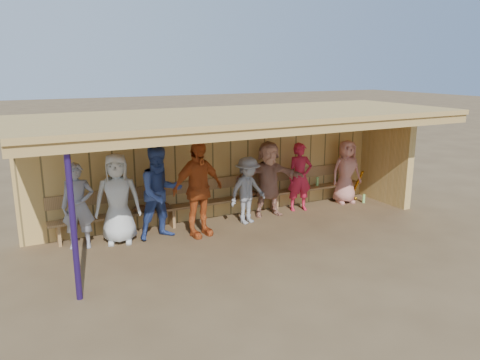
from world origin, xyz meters
name	(u,v)px	position (x,y,z in m)	size (l,w,h in m)	color
ground	(248,232)	(0.00, 0.00, 0.00)	(90.00, 90.00, 0.00)	brown
player_a	(78,206)	(-3.24, 0.72, 0.83)	(0.60, 0.40, 1.65)	gray
player_b	(118,199)	(-2.51, 0.66, 0.89)	(0.87, 0.57, 1.78)	silver
player_c	(160,193)	(-1.69, 0.53, 0.94)	(0.92, 0.71, 1.89)	#33498D
player_d	(198,189)	(-0.98, 0.30, 0.98)	(1.15, 0.48, 1.96)	#BE511E
player_e	(248,190)	(0.29, 0.54, 0.74)	(0.96, 0.55, 1.49)	gray
player_f	(268,179)	(0.97, 0.81, 0.87)	(1.62, 0.51, 1.74)	tan
player_g	(300,177)	(1.84, 0.81, 0.82)	(0.60, 0.39, 1.64)	red
player_h	(346,172)	(3.24, 0.81, 0.80)	(0.78, 0.51, 1.60)	tan
dugout_structure	(249,146)	(0.39, 0.69, 1.69)	(8.80, 3.20, 2.50)	tan
bench	(225,195)	(0.00, 1.12, 0.53)	(7.60, 0.34, 0.93)	#A47946
dugout_equipment	(222,199)	(-0.12, 0.99, 0.49)	(5.85, 0.62, 0.80)	#C47B17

